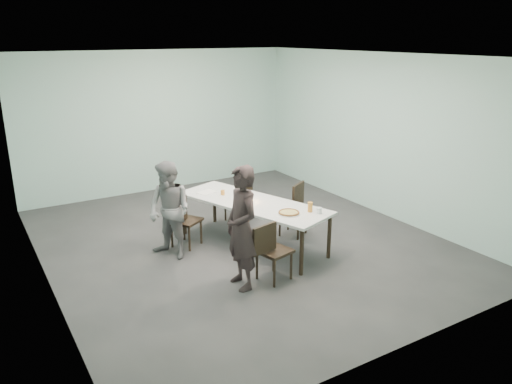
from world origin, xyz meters
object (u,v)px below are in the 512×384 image
side_plate (289,209)px  tealight (250,201)px  table (253,205)px  chair_near_right (295,206)px  chair_far_left (183,218)px  beer_glass (310,207)px  water_tumbler (319,211)px  amber_tumbler (223,193)px  chair_far_right (241,193)px  chair_near_left (270,248)px  pizza (289,213)px  diner_near (242,228)px  diner_far (170,211)px

side_plate → tealight: (-0.32, 0.61, 0.02)m
table → chair_near_right: size_ratio=3.16×
chair_far_left → tealight: bearing=-59.5°
chair_near_right → beer_glass: beer_glass is taller
beer_glass → water_tumbler: size_ratio=1.67×
table → water_tumbler: bearing=-60.1°
chair_far_left → chair_near_right: same height
side_plate → amber_tumbler: size_ratio=2.25×
chair_far_left → chair_far_right: 1.58m
chair_far_right → side_plate: 1.79m
water_tumbler → chair_far_right: bearing=93.3°
table → water_tumbler: (0.57, -0.99, 0.10)m
chair_far_left → tealight: size_ratio=15.54×
table → tealight: 0.09m
beer_glass → chair_near_left: bearing=-159.9°
beer_glass → pizza: bearing=164.8°
chair_near_left → chair_far_left: same height
table → pizza: bearing=-77.3°
chair_near_right → table: bearing=-26.5°
chair_near_right → beer_glass: bearing=36.6°
table → diner_near: (-0.83, -1.11, 0.16)m
diner_far → amber_tumbler: size_ratio=18.86×
diner_near → side_plate: 1.23m
chair_near_left → chair_far_right: size_ratio=1.00×
chair_far_left → diner_far: size_ratio=0.58×
chair_far_left → side_plate: 1.71m
tealight → water_tumbler: bearing=-58.4°
diner_near → amber_tumbler: size_ratio=21.28×
side_plate → water_tumbler: water_tumbler is taller
chair_near_left → diner_far: diner_far is taller
water_tumbler → tealight: 1.16m
beer_glass → water_tumbler: 0.15m
water_tumbler → chair_near_right: bearing=72.9°
amber_tumbler → chair_near_right: bearing=-23.9°
chair_near_left → side_plate: (0.71, 0.59, 0.25)m
chair_far_left → diner_near: diner_near is taller
chair_far_left → pizza: size_ratio=2.56×
pizza → chair_far_left: bearing=132.6°
table → chair_far_right: 1.26m
water_tumbler → amber_tumbler: size_ratio=1.12×
amber_tumbler → side_plate: bearing=-65.8°
table → water_tumbler: 1.14m
chair_near_left → diner_far: 1.73m
diner_near → chair_far_left: bearing=-172.1°
table → pizza: 0.79m
side_plate → water_tumbler: size_ratio=2.00×
chair_near_right → chair_far_right: 1.19m
chair_far_left → beer_glass: size_ratio=5.80×
chair_far_left → beer_glass: bearing=-74.1°
chair_far_right → beer_glass: bearing=71.3°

